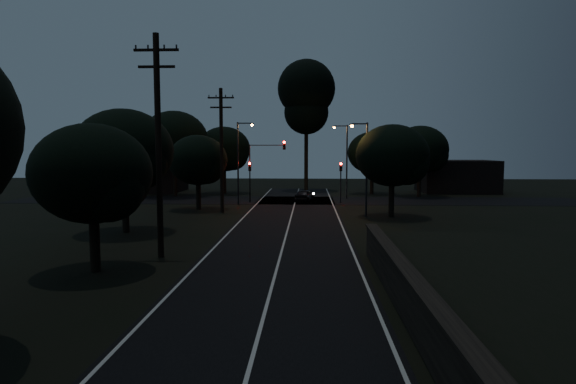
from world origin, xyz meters
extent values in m
cube|color=black|center=(0.00, 22.00, 0.01)|extent=(8.00, 70.00, 0.02)
cube|color=black|center=(0.00, 42.00, 0.01)|extent=(60.00, 8.00, 0.02)
cube|color=beige|center=(0.00, 22.00, 0.03)|extent=(0.12, 70.00, 0.01)
cube|color=beige|center=(-3.75, 22.00, 0.03)|extent=(0.12, 70.00, 0.01)
cube|color=beige|center=(3.75, 22.00, 0.03)|extent=(0.12, 70.00, 0.01)
cube|color=black|center=(4.60, 3.00, 0.75)|extent=(0.40, 26.00, 1.50)
cube|color=black|center=(4.60, 3.00, 1.55)|extent=(0.55, 26.00, 0.10)
cylinder|color=black|center=(-6.00, 15.00, 5.50)|extent=(0.30, 0.30, 11.00)
cube|color=black|center=(-6.00, 15.00, 10.20)|extent=(2.20, 0.12, 0.12)
cube|color=black|center=(-6.00, 15.00, 9.40)|extent=(1.80, 0.12, 0.12)
cylinder|color=black|center=(-6.00, 32.00, 5.25)|extent=(0.30, 0.30, 10.50)
cube|color=black|center=(-6.00, 32.00, 9.70)|extent=(2.20, 0.12, 0.12)
cube|color=black|center=(-6.00, 32.00, 8.90)|extent=(1.80, 0.12, 0.12)
cylinder|color=black|center=(-8.00, 12.00, 1.21)|extent=(0.44, 0.44, 2.42)
ellipsoid|color=black|center=(-8.00, 12.00, 4.35)|extent=(5.14, 5.14, 4.37)
sphere|color=black|center=(-7.10, 11.49, 3.83)|extent=(3.08, 3.08, 3.08)
cylinder|color=black|center=(-10.50, 22.00, 1.47)|extent=(0.44, 0.44, 2.93)
ellipsoid|color=black|center=(-10.50, 22.00, 5.31)|extent=(6.33, 6.33, 5.38)
sphere|color=black|center=(-9.39, 21.37, 4.67)|extent=(3.80, 3.80, 3.80)
cylinder|color=black|center=(-8.50, 34.00, 1.23)|extent=(0.44, 0.44, 2.47)
ellipsoid|color=black|center=(-8.50, 34.00, 4.44)|extent=(5.26, 5.26, 4.47)
sphere|color=black|center=(-7.58, 33.47, 3.91)|extent=(3.16, 3.16, 3.16)
cylinder|color=black|center=(-9.00, 50.00, 1.50)|extent=(0.44, 0.44, 3.00)
ellipsoid|color=black|center=(-9.00, 50.00, 5.42)|extent=(6.43, 6.43, 5.47)
sphere|color=black|center=(-7.87, 49.36, 4.77)|extent=(3.86, 3.86, 3.86)
cylinder|color=black|center=(-14.00, 46.00, 1.82)|extent=(0.44, 0.44, 3.64)
ellipsoid|color=black|center=(-14.00, 46.00, 6.51)|extent=(7.66, 7.66, 6.51)
sphere|color=black|center=(-12.66, 45.23, 5.74)|extent=(4.59, 4.59, 4.59)
cylinder|color=black|center=(9.00, 50.00, 1.38)|extent=(0.44, 0.44, 2.76)
ellipsoid|color=black|center=(9.00, 50.00, 4.98)|extent=(5.93, 5.93, 5.04)
sphere|color=black|center=(10.04, 49.41, 4.39)|extent=(3.56, 3.56, 3.56)
cylinder|color=black|center=(14.00, 47.00, 1.49)|extent=(0.44, 0.44, 2.98)
ellipsoid|color=black|center=(14.00, 47.00, 5.37)|extent=(6.36, 6.36, 5.41)
sphere|color=black|center=(15.11, 46.36, 4.73)|extent=(3.82, 3.82, 3.82)
cylinder|color=black|center=(8.00, 30.00, 1.37)|extent=(0.44, 0.44, 2.73)
ellipsoid|color=black|center=(8.00, 30.00, 4.91)|extent=(5.80, 5.80, 4.93)
sphere|color=black|center=(9.01, 29.42, 4.33)|extent=(3.48, 3.48, 3.48)
cylinder|color=black|center=(1.00, 55.00, 4.68)|extent=(0.50, 0.50, 9.36)
sphere|color=black|center=(1.00, 55.00, 13.28)|extent=(7.49, 7.49, 7.49)
sphere|color=black|center=(1.00, 55.00, 10.22)|extent=(5.79, 5.79, 5.79)
cube|color=black|center=(-20.00, 52.00, 2.20)|extent=(10.00, 8.00, 4.40)
cube|color=black|center=(20.00, 53.00, 2.00)|extent=(9.00, 7.00, 4.00)
cylinder|color=black|center=(-4.60, 40.00, 1.60)|extent=(0.12, 0.12, 3.20)
cube|color=black|center=(-4.60, 40.00, 3.65)|extent=(0.28, 0.22, 0.90)
sphere|color=#FF0705|center=(-4.60, 39.87, 3.95)|extent=(0.22, 0.22, 0.22)
cylinder|color=black|center=(4.60, 40.00, 1.60)|extent=(0.12, 0.12, 3.20)
cube|color=black|center=(4.60, 40.00, 3.65)|extent=(0.28, 0.22, 0.90)
sphere|color=#FF0705|center=(4.60, 39.87, 3.95)|extent=(0.22, 0.22, 0.22)
cylinder|color=black|center=(-4.60, 40.00, 2.50)|extent=(0.12, 0.12, 5.00)
cube|color=black|center=(-1.10, 40.00, 5.80)|extent=(0.28, 0.22, 0.90)
sphere|color=#FF0705|center=(-1.10, 39.87, 6.10)|extent=(0.22, 0.22, 0.22)
cube|color=black|center=(-2.85, 40.00, 5.80)|extent=(3.50, 0.08, 0.08)
cylinder|color=black|center=(-5.50, 38.00, 4.00)|extent=(0.16, 0.16, 8.00)
cube|color=black|center=(-4.80, 38.00, 7.90)|extent=(1.40, 0.10, 0.10)
cube|color=black|center=(-4.10, 38.00, 7.85)|extent=(0.35, 0.22, 0.12)
sphere|color=orange|center=(-4.10, 38.00, 7.75)|extent=(0.26, 0.26, 0.26)
cylinder|color=black|center=(5.50, 44.00, 4.00)|extent=(0.16, 0.16, 8.00)
cube|color=black|center=(4.80, 44.00, 7.90)|extent=(1.40, 0.10, 0.10)
cube|color=black|center=(4.10, 44.00, 7.85)|extent=(0.35, 0.22, 0.12)
sphere|color=orange|center=(4.10, 44.00, 7.75)|extent=(0.26, 0.26, 0.26)
cylinder|color=black|center=(6.00, 30.00, 3.75)|extent=(0.16, 0.16, 7.50)
cube|color=black|center=(5.40, 30.00, 7.40)|extent=(1.20, 0.10, 0.10)
cube|color=black|center=(4.80, 30.00, 7.35)|extent=(0.35, 0.22, 0.12)
sphere|color=orange|center=(4.80, 30.00, 7.25)|extent=(0.26, 0.26, 0.26)
imported|color=black|center=(0.93, 40.98, 0.64)|extent=(2.24, 3.98, 1.28)
camera|label=1|loc=(1.46, -8.50, 5.40)|focal=30.00mm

